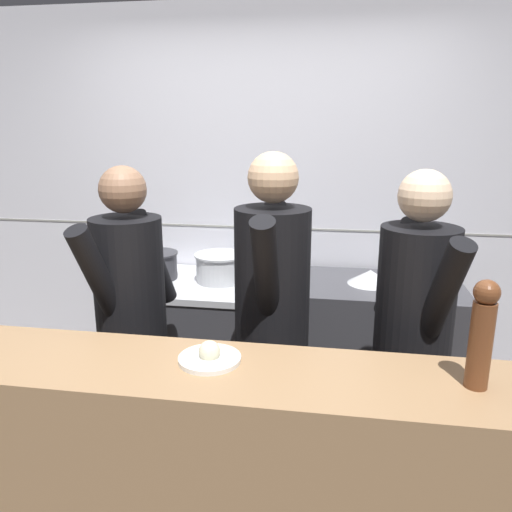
{
  "coord_description": "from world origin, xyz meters",
  "views": [
    {
      "loc": [
        0.48,
        -1.79,
        1.85
      ],
      "look_at": [
        0.07,
        0.79,
        1.15
      ],
      "focal_mm": 35.0,
      "sensor_mm": 36.0,
      "label": 1
    }
  ],
  "objects_px": {
    "oven_range": "(192,342)",
    "stock_pot": "(156,264)",
    "sauce_pot": "(220,267)",
    "mixing_bowl_steel": "(370,277)",
    "chef_head_cook": "(132,317)",
    "chef_sous": "(272,316)",
    "chef_line": "(412,336)",
    "pepper_mill": "(482,332)",
    "plated_dish_main": "(210,356)"
  },
  "relations": [
    {
      "from": "stock_pot",
      "to": "pepper_mill",
      "type": "distance_m",
      "value": 2.17
    },
    {
      "from": "sauce_pot",
      "to": "chef_head_cook",
      "type": "bearing_deg",
      "value": -107.07
    },
    {
      "from": "pepper_mill",
      "to": "plated_dish_main",
      "type": "bearing_deg",
      "value": 177.78
    },
    {
      "from": "stock_pot",
      "to": "chef_sous",
      "type": "bearing_deg",
      "value": -42.12
    },
    {
      "from": "sauce_pot",
      "to": "chef_head_cook",
      "type": "distance_m",
      "value": 0.86
    },
    {
      "from": "oven_range",
      "to": "chef_head_cook",
      "type": "relative_size",
      "value": 0.52
    },
    {
      "from": "stock_pot",
      "to": "mixing_bowl_steel",
      "type": "relative_size",
      "value": 1.04
    },
    {
      "from": "mixing_bowl_steel",
      "to": "chef_sous",
      "type": "relative_size",
      "value": 0.16
    },
    {
      "from": "oven_range",
      "to": "mixing_bowl_steel",
      "type": "xyz_separation_m",
      "value": [
        1.13,
        -0.0,
        0.51
      ]
    },
    {
      "from": "stock_pot",
      "to": "chef_sous",
      "type": "height_order",
      "value": "chef_sous"
    },
    {
      "from": "stock_pot",
      "to": "chef_sous",
      "type": "relative_size",
      "value": 0.16
    },
    {
      "from": "stock_pot",
      "to": "chef_line",
      "type": "distance_m",
      "value": 1.72
    },
    {
      "from": "chef_head_cook",
      "to": "chef_sous",
      "type": "relative_size",
      "value": 0.96
    },
    {
      "from": "pepper_mill",
      "to": "chef_line",
      "type": "height_order",
      "value": "chef_line"
    },
    {
      "from": "oven_range",
      "to": "chef_head_cook",
      "type": "distance_m",
      "value": 0.94
    },
    {
      "from": "sauce_pot",
      "to": "oven_range",
      "type": "bearing_deg",
      "value": -172.48
    },
    {
      "from": "chef_sous",
      "to": "stock_pot",
      "type": "bearing_deg",
      "value": 137.61
    },
    {
      "from": "sauce_pot",
      "to": "stock_pot",
      "type": "bearing_deg",
      "value": -178.79
    },
    {
      "from": "pepper_mill",
      "to": "stock_pot",
      "type": "bearing_deg",
      "value": 138.42
    },
    {
      "from": "oven_range",
      "to": "stock_pot",
      "type": "height_order",
      "value": "stock_pot"
    },
    {
      "from": "stock_pot",
      "to": "chef_head_cook",
      "type": "height_order",
      "value": "chef_head_cook"
    },
    {
      "from": "oven_range",
      "to": "stock_pot",
      "type": "distance_m",
      "value": 0.57
    },
    {
      "from": "plated_dish_main",
      "to": "pepper_mill",
      "type": "relative_size",
      "value": 0.62
    },
    {
      "from": "mixing_bowl_steel",
      "to": "chef_line",
      "type": "height_order",
      "value": "chef_line"
    },
    {
      "from": "oven_range",
      "to": "chef_line",
      "type": "height_order",
      "value": "chef_line"
    },
    {
      "from": "oven_range",
      "to": "pepper_mill",
      "type": "xyz_separation_m",
      "value": [
        1.38,
        -1.41,
        0.78
      ]
    },
    {
      "from": "chef_sous",
      "to": "plated_dish_main",
      "type": "bearing_deg",
      "value": -103.53
    },
    {
      "from": "stock_pot",
      "to": "plated_dish_main",
      "type": "xyz_separation_m",
      "value": [
        0.72,
        -1.39,
        0.08
      ]
    },
    {
      "from": "oven_range",
      "to": "pepper_mill",
      "type": "bearing_deg",
      "value": -45.62
    },
    {
      "from": "pepper_mill",
      "to": "chef_sous",
      "type": "bearing_deg",
      "value": 139.05
    },
    {
      "from": "mixing_bowl_steel",
      "to": "chef_head_cook",
      "type": "height_order",
      "value": "chef_head_cook"
    },
    {
      "from": "chef_sous",
      "to": "chef_line",
      "type": "distance_m",
      "value": 0.64
    },
    {
      "from": "sauce_pot",
      "to": "chef_line",
      "type": "bearing_deg",
      "value": -38.02
    },
    {
      "from": "sauce_pot",
      "to": "mixing_bowl_steel",
      "type": "bearing_deg",
      "value": -1.57
    },
    {
      "from": "stock_pot",
      "to": "oven_range",
      "type": "bearing_deg",
      "value": -4.17
    },
    {
      "from": "oven_range",
      "to": "chef_line",
      "type": "xyz_separation_m",
      "value": [
        1.27,
        -0.82,
        0.49
      ]
    },
    {
      "from": "stock_pot",
      "to": "sauce_pot",
      "type": "xyz_separation_m",
      "value": [
        0.42,
        0.01,
        0.0
      ]
    },
    {
      "from": "stock_pot",
      "to": "pepper_mill",
      "type": "relative_size",
      "value": 0.78
    },
    {
      "from": "mixing_bowl_steel",
      "to": "stock_pot",
      "type": "bearing_deg",
      "value": 179.29
    },
    {
      "from": "stock_pot",
      "to": "pepper_mill",
      "type": "height_order",
      "value": "pepper_mill"
    },
    {
      "from": "chef_sous",
      "to": "sauce_pot",
      "type": "bearing_deg",
      "value": 118.84
    },
    {
      "from": "oven_range",
      "to": "chef_head_cook",
      "type": "bearing_deg",
      "value": -94.23
    },
    {
      "from": "oven_range",
      "to": "mixing_bowl_steel",
      "type": "bearing_deg",
      "value": -0.01
    },
    {
      "from": "mixing_bowl_steel",
      "to": "sauce_pot",
      "type": "bearing_deg",
      "value": 178.43
    },
    {
      "from": "mixing_bowl_steel",
      "to": "plated_dish_main",
      "type": "relative_size",
      "value": 1.21
    },
    {
      "from": "stock_pot",
      "to": "sauce_pot",
      "type": "height_order",
      "value": "sauce_pot"
    },
    {
      "from": "mixing_bowl_steel",
      "to": "chef_sous",
      "type": "distance_m",
      "value": 0.91
    },
    {
      "from": "stock_pot",
      "to": "mixing_bowl_steel",
      "type": "distance_m",
      "value": 1.36
    },
    {
      "from": "oven_range",
      "to": "sauce_pot",
      "type": "distance_m",
      "value": 0.56
    },
    {
      "from": "stock_pot",
      "to": "chef_line",
      "type": "bearing_deg",
      "value": -29.07
    }
  ]
}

